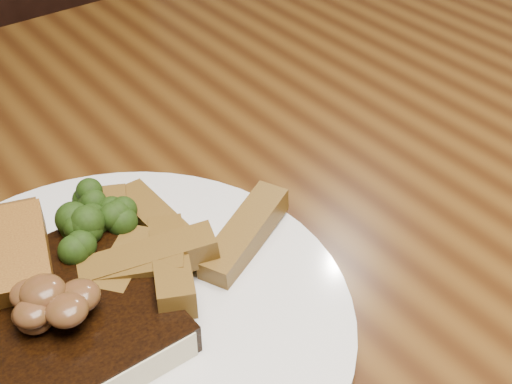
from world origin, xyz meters
The scene contains 6 objects.
dining_table centered at (0.00, 0.00, 0.66)m, with size 1.60×0.90×0.75m.
plate centered at (-0.12, -0.02, 0.76)m, with size 0.30×0.30×0.01m, color silver.
steak centered at (-0.17, -0.01, 0.77)m, with size 0.17×0.13×0.02m, color black.
mushroom_pile centered at (-0.16, -0.02, 0.80)m, with size 0.07×0.07×0.03m, color #552E1A, non-canonical shape.
potato_wedges centered at (-0.06, -0.01, 0.77)m, with size 0.11×0.11×0.02m, color brown, non-canonical shape.
broccoli_cluster centered at (-0.08, 0.04, 0.78)m, with size 0.06×0.06×0.04m, color #1A340B, non-canonical shape.
Camera 1 is at (-0.22, -0.31, 1.10)m, focal length 50.00 mm.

